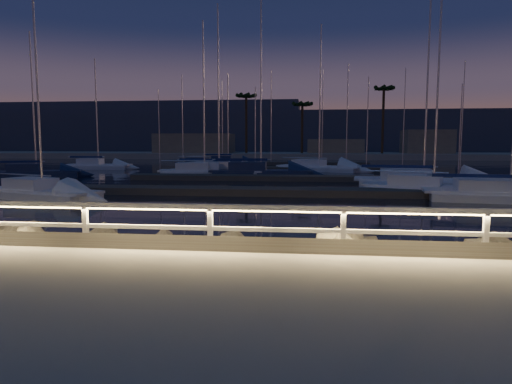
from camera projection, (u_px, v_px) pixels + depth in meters
ground at (168, 249)px, 10.58m from camera, size 400.00×400.00×0.00m
harbor_water at (273, 179)px, 41.52m from camera, size 400.00×440.00×0.60m
guard_rail at (165, 216)px, 10.51m from camera, size 44.11×0.12×1.06m
riprap at (318, 247)px, 12.10m from camera, size 37.72×2.63×1.33m
floating_docks at (274, 172)px, 42.72m from camera, size 22.00×36.00×0.40m
far_shore at (290, 153)px, 83.68m from camera, size 160.00×14.00×5.20m
palm_left at (246, 98)px, 81.47m from camera, size 3.00×3.00×11.20m
palm_center at (302, 106)px, 81.47m from camera, size 3.00×3.00×9.70m
palm_right at (384, 92)px, 78.64m from camera, size 3.00×3.00×12.20m
distant_hills at (229, 134)px, 144.58m from camera, size 230.00×37.50×18.00m
sailboat_a at (34, 172)px, 38.93m from camera, size 7.36×4.63×12.28m
sailboat_b at (40, 191)px, 24.48m from camera, size 7.33×4.31×12.10m
sailboat_c at (429, 188)px, 26.33m from camera, size 8.16×4.94×13.43m
sailboat_d at (505, 193)px, 23.50m from camera, size 8.72×3.72×14.30m
sailboat_f at (202, 171)px, 40.30m from camera, size 8.16×3.33×13.51m
sailboat_g at (217, 171)px, 40.66m from camera, size 9.15×4.65×14.97m
sailboat_h at (420, 181)px, 30.88m from camera, size 9.40×3.88×15.44m
sailboat_i at (97, 165)px, 50.69m from camera, size 7.23×2.57×12.17m
sailboat_j at (258, 172)px, 39.27m from camera, size 8.85×2.99×14.89m
sailboat_l at (317, 167)px, 47.55m from camera, size 9.09×5.73×14.96m
sailboat_m at (227, 162)px, 60.35m from camera, size 7.19×2.76×12.03m
sailboat_n at (203, 163)px, 56.12m from camera, size 7.05×2.42×11.85m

